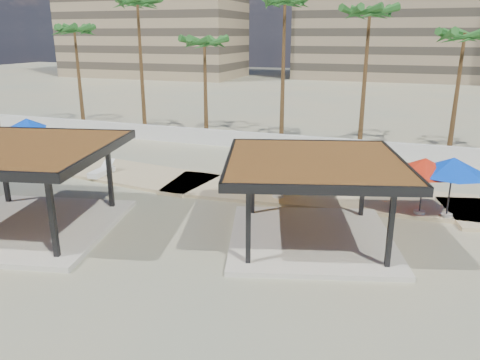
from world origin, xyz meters
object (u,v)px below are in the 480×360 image
(umbrella_a, at_px, (27,123))
(pavilion_central, at_px, (313,193))
(lounger_a, at_px, (102,171))
(pavilion_west, at_px, (23,180))
(umbrella_c, at_px, (425,166))
(lounger_b, at_px, (305,181))

(umbrella_a, bearing_deg, pavilion_central, -19.58)
(umbrella_a, bearing_deg, lounger_a, -20.77)
(pavilion_central, xyz_separation_m, umbrella_a, (-21.35, 7.60, 0.12))
(pavilion_central, xyz_separation_m, lounger_a, (-13.25, 4.52, -1.69))
(pavilion_west, relative_size, umbrella_c, 2.91)
(pavilion_central, bearing_deg, umbrella_a, 144.02)
(lounger_a, bearing_deg, umbrella_c, -92.24)
(lounger_a, bearing_deg, pavilion_west, -168.54)
(lounger_a, xyz_separation_m, lounger_b, (11.56, 2.12, 0.00))
(pavilion_west, xyz_separation_m, umbrella_a, (-9.78, 10.57, -0.03))
(pavilion_central, relative_size, pavilion_west, 0.96)
(pavilion_west, relative_size, lounger_a, 4.40)
(umbrella_c, xyz_separation_m, lounger_b, (-5.84, 2.45, -2.06))
(pavilion_central, height_order, lounger_a, pavilion_central)
(umbrella_a, relative_size, lounger_b, 1.53)
(umbrella_a, height_order, lounger_a, umbrella_a)
(umbrella_c, xyz_separation_m, lounger_a, (-17.40, 0.33, -2.06))
(pavilion_west, bearing_deg, lounger_b, 31.60)
(lounger_a, bearing_deg, umbrella_a, 68.07)
(umbrella_a, distance_m, lounger_a, 8.86)
(pavilion_west, relative_size, umbrella_a, 2.73)
(umbrella_a, bearing_deg, lounger_b, -2.77)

